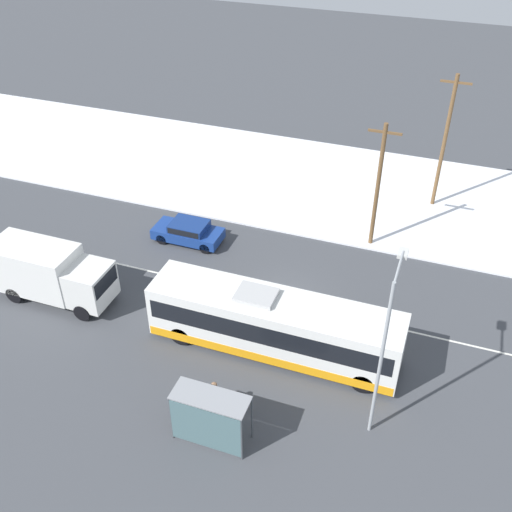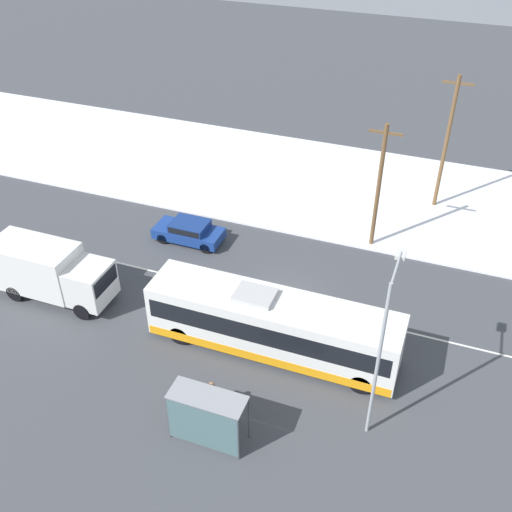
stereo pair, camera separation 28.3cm
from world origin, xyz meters
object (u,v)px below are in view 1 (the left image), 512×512
at_px(sedan_car, 188,231).
at_px(utility_pole_snowlot, 445,141).
at_px(streetlamp, 386,336).
at_px(utility_pole_roadside, 378,185).
at_px(box_truck, 49,272).
at_px(bus_shelter, 208,415).
at_px(city_bus, 274,324).
at_px(pedestrian_at_stop, 215,394).

height_order(sedan_car, utility_pole_snowlot, utility_pole_snowlot).
relative_size(streetlamp, utility_pole_roadside, 1.01).
distance_m(box_truck, bus_shelter, 12.65).
bearing_deg(city_bus, box_truck, -178.77).
relative_size(sedan_car, pedestrian_at_stop, 2.44).
relative_size(sedan_car, utility_pole_snowlot, 0.47).
height_order(city_bus, bus_shelter, city_bus).
height_order(box_truck, sedan_car, box_truck).
bearing_deg(box_truck, sedan_car, 58.37).
distance_m(sedan_car, pedestrian_at_stop, 12.95).
distance_m(sedan_car, utility_pole_snowlot, 16.51).
relative_size(pedestrian_at_stop, bus_shelter, 0.55).
relative_size(bus_shelter, utility_pole_roadside, 0.40).
bearing_deg(pedestrian_at_stop, utility_pole_snowlot, 71.93).
bearing_deg(utility_pole_snowlot, box_truck, -137.00).
bearing_deg(box_truck, pedestrian_at_stop, -20.46).
xyz_separation_m(city_bus, utility_pole_snowlot, (5.52, 16.10, 2.99)).
relative_size(box_truck, utility_pole_snowlot, 0.74).
bearing_deg(utility_pole_roadside, box_truck, -144.32).
height_order(sedan_car, streetlamp, streetlamp).
height_order(box_truck, utility_pole_snowlot, utility_pole_snowlot).
height_order(bus_shelter, utility_pole_roadside, utility_pole_roadside).
distance_m(box_truck, pedestrian_at_stop, 11.63).
distance_m(pedestrian_at_stop, streetlamp, 7.57).
height_order(city_bus, utility_pole_snowlot, utility_pole_snowlot).
bearing_deg(sedan_car, box_truck, 58.37).
xyz_separation_m(streetlamp, utility_pole_snowlot, (0.34, 18.73, -0.30)).
height_order(box_truck, streetlamp, streetlamp).
xyz_separation_m(utility_pole_roadside, utility_pole_snowlot, (2.92, 5.86, 0.53)).
xyz_separation_m(sedan_car, streetlamp, (12.81, -9.50, 4.11)).
height_order(city_bus, streetlamp, streetlamp).
xyz_separation_m(bus_shelter, utility_pole_roadside, (3.31, 16.14, 2.31)).
bearing_deg(utility_pole_roadside, utility_pole_snowlot, 63.50).
bearing_deg(pedestrian_at_stop, box_truck, 159.54).
height_order(pedestrian_at_stop, utility_pole_snowlot, utility_pole_snowlot).
bearing_deg(sedan_car, utility_pole_roadside, -161.80).
relative_size(bus_shelter, streetlamp, 0.40).
bearing_deg(utility_pole_roadside, pedestrian_at_stop, -104.40).
bearing_deg(box_truck, bus_shelter, -26.50).
bearing_deg(sedan_car, utility_pole_snowlot, -144.95).
distance_m(utility_pole_roadside, utility_pole_snowlot, 6.57).
height_order(sedan_car, bus_shelter, bus_shelter).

